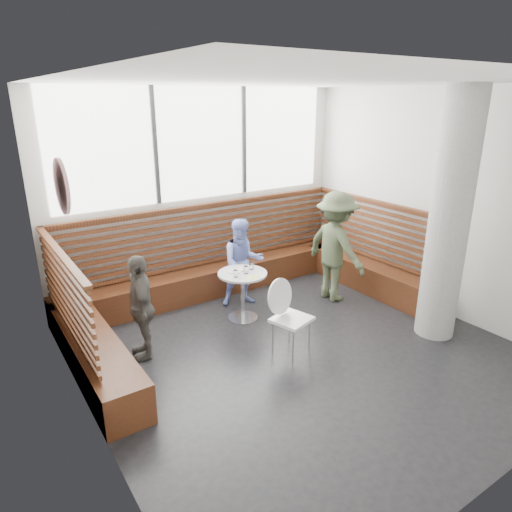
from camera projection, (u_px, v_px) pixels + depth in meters
room at (304, 230)px, 5.21m from camera, size 5.00×5.00×3.20m
booth at (228, 279)px, 6.99m from camera, size 5.00×2.50×1.44m
concrete_column at (449, 219)px, 5.71m from camera, size 0.50×0.50×3.20m
wall_art at (62, 186)px, 4.00m from camera, size 0.03×0.50×0.50m
cafe_table at (243, 286)px, 6.45m from camera, size 0.70×0.70×0.71m
cafe_chair at (288, 310)px, 5.61m from camera, size 0.45×0.44×0.95m
adult_man at (336, 247)px, 7.03m from camera, size 0.66×1.12×1.72m
child_back at (243, 263)px, 6.90m from camera, size 0.78×0.69×1.35m
child_left at (141, 307)px, 5.48m from camera, size 0.52×0.83×1.32m
plate_near at (234, 271)px, 6.41m from camera, size 0.19×0.19×0.01m
plate_far at (242, 269)px, 6.52m from camera, size 0.20×0.20×0.01m
glass_left at (235, 274)px, 6.22m from camera, size 0.06×0.06×0.10m
glass_mid at (246, 270)px, 6.35m from camera, size 0.07×0.07×0.10m
glass_right at (251, 266)px, 6.50m from camera, size 0.07×0.07×0.11m
menu_card at (253, 277)px, 6.22m from camera, size 0.20×0.15×0.00m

